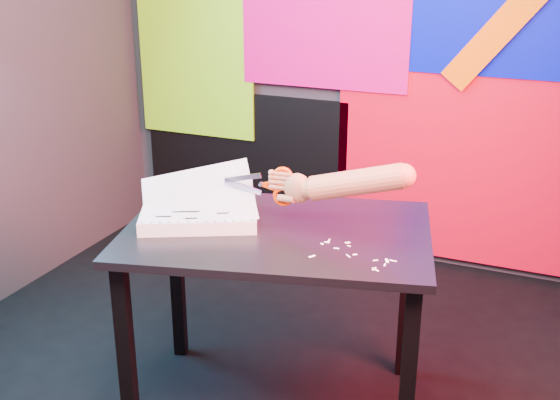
% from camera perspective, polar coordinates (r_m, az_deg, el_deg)
% --- Properties ---
extents(room, '(3.01, 3.01, 2.71)m').
position_cam_1_polar(room, '(2.44, -2.48, 11.70)').
color(room, black).
rests_on(room, ground).
extents(backdrop, '(2.88, 0.05, 2.08)m').
position_cam_1_polar(backdrop, '(3.85, 7.96, 8.78)').
color(backdrop, '#BB001A').
rests_on(backdrop, ground).
extents(work_table, '(1.22, 0.96, 0.75)m').
position_cam_1_polar(work_table, '(2.54, -0.24, -4.51)').
color(work_table, black).
rests_on(work_table, ground).
extents(printout_stack, '(0.51, 0.46, 0.22)m').
position_cam_1_polar(printout_stack, '(2.59, -6.58, -1.06)').
color(printout_stack, silver).
rests_on(printout_stack, work_table).
extents(scissors, '(0.27, 0.03, 0.15)m').
position_cam_1_polar(scissors, '(2.51, -0.15, 1.14)').
color(scissors, '#AAAECE').
rests_on(scissors, printout_stack).
extents(hand_forearm, '(0.51, 0.12, 0.19)m').
position_cam_1_polar(hand_forearm, '(2.44, 5.43, 1.37)').
color(hand_forearm, '#A05F33').
rests_on(hand_forearm, work_table).
extents(paper_clippings, '(0.28, 0.18, 0.00)m').
position_cam_1_polar(paper_clippings, '(2.32, 6.03, -4.42)').
color(paper_clippings, white).
rests_on(paper_clippings, work_table).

